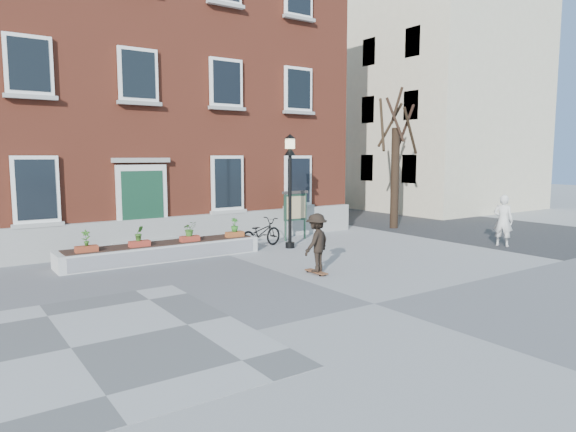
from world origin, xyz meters
TOP-DOWN VIEW (x-y plane):
  - ground at (0.00, 0.00)m, footprint 100.00×100.00m
  - checker_patch at (-6.00, 1.00)m, footprint 6.00×6.00m
  - bicycle at (1.60, 7.27)m, footprint 2.05×1.14m
  - parked_car at (10.73, 17.02)m, footprint 2.40×4.72m
  - bystander at (8.78, 2.58)m, footprint 0.61×0.77m
  - brick_building at (-2.00, 13.98)m, footprint 18.40×10.85m
  - planter_assembly at (-1.99, 7.18)m, footprint 6.20×1.12m
  - bare_tree at (9.01, 8.01)m, footprint 1.83×1.83m
  - side_street at (17.99, 19.78)m, footprint 15.20×36.00m
  - lamp_post at (2.39, 6.61)m, footprint 0.40×0.40m
  - notice_board at (3.54, 7.89)m, footprint 1.10×0.16m
  - skateboarder at (0.71, 2.95)m, footprint 1.17×0.94m

SIDE VIEW (x-z plane):
  - ground at x=0.00m, z-range 0.00..0.00m
  - checker_patch at x=-6.00m, z-range 0.00..0.01m
  - planter_assembly at x=-1.99m, z-range -0.27..0.88m
  - bicycle at x=1.60m, z-range 0.00..1.02m
  - parked_car at x=10.73m, z-range 0.00..1.48m
  - skateboarder at x=0.71m, z-range 0.03..1.69m
  - bystander at x=8.78m, z-range 0.00..1.83m
  - notice_board at x=3.54m, z-range 0.33..2.20m
  - lamp_post at x=2.39m, z-range 0.57..4.50m
  - bare_tree at x=9.01m, z-range -0.29..5.87m
  - brick_building at x=-2.00m, z-range 0.00..12.60m
  - side_street at x=17.99m, z-range -0.23..14.27m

